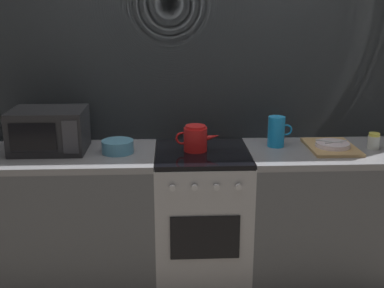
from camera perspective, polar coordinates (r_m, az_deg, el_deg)
The scene contains 11 objects.
ground_plane at distance 3.39m, azimuth 1.13°, elevation -15.56°, with size 8.00×8.00×0.00m, color #6B6054.
back_wall at distance 3.26m, azimuth 0.88°, elevation 5.85°, with size 3.60×0.05×2.40m.
counter_left at distance 3.25m, azimuth -15.06°, elevation -8.68°, with size 1.20×0.60×0.90m.
stove_unit at distance 3.18m, azimuth 1.18°, elevation -8.68°, with size 0.60×0.63×0.90m.
counter_right at distance 3.36m, azimuth 16.85°, elevation -8.00°, with size 1.20×0.60×0.90m.
microwave at distance 3.13m, azimuth -16.80°, elevation 1.59°, with size 0.46×0.35×0.27m.
kettle at distance 3.01m, azimuth 0.44°, elevation 0.69°, with size 0.28×0.15×0.17m.
mixing_bowl at distance 3.02m, azimuth -8.92°, elevation -0.29°, with size 0.20×0.20×0.08m, color teal.
pitcher at distance 3.15m, azimuth 10.12°, elevation 1.49°, with size 0.16×0.11×0.20m.
dish_pile at distance 3.19m, azimuth 16.43°, elevation -0.24°, with size 0.30×0.40×0.06m.
spice_jar at distance 3.28m, azimuth 21.01°, elevation 0.33°, with size 0.08×0.08×0.10m.
Camera 1 is at (-0.20, -2.87, 1.80)m, focal length 44.36 mm.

